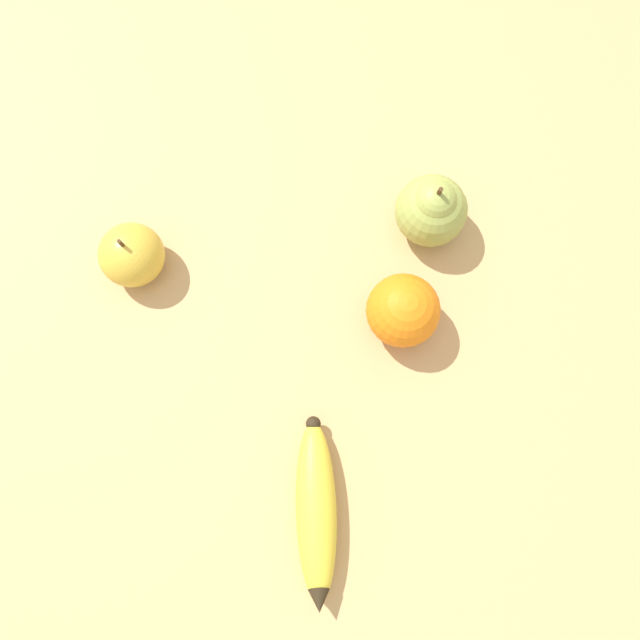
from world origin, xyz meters
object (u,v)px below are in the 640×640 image
object	(u,v)px
banana	(316,512)
apple	(132,255)
orange	(403,311)
pear	(432,209)

from	to	relation	value
banana	apple	world-z (taller)	apple
banana	orange	world-z (taller)	orange
banana	pear	xyz separation A→B (m)	(0.14, 0.33, 0.02)
banana	apple	xyz separation A→B (m)	(-0.20, 0.28, 0.01)
apple	orange	bearing A→B (deg)	-13.27
banana	orange	distance (m)	0.23
banana	orange	size ratio (longest dim) A/B	2.45
banana	pear	distance (m)	0.35
pear	apple	xyz separation A→B (m)	(-0.34, -0.04, -0.01)
banana	pear	world-z (taller)	pear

